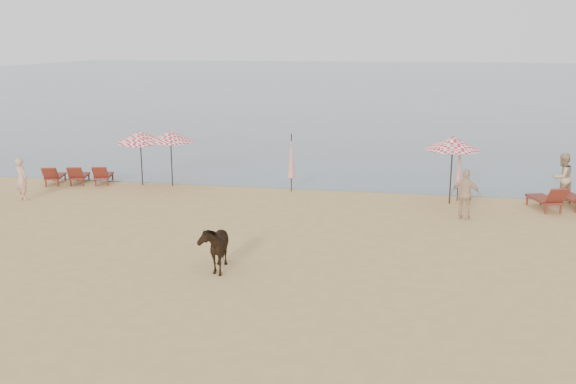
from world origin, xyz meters
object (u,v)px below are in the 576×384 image
(cow, at_px, (214,246))
(beachgoer_left, at_px, (22,179))
(umbrella_closed_left, at_px, (291,156))
(beachgoer_right_b, at_px, (466,195))
(umbrella_open_left_b, at_px, (140,136))
(lounger_cluster_left, at_px, (78,175))
(umbrella_open_left_a, at_px, (170,136))
(umbrella_open_right, at_px, (453,143))
(beachgoer_right_a, at_px, (562,177))
(umbrella_closed_right, at_px, (459,167))

(cow, relative_size, beachgoer_left, 0.95)
(umbrella_closed_left, height_order, beachgoer_right_b, umbrella_closed_left)
(umbrella_open_left_b, bearing_deg, beachgoer_left, -128.60)
(lounger_cluster_left, relative_size, beachgoer_left, 1.80)
(umbrella_open_left_b, relative_size, umbrella_closed_left, 1.02)
(umbrella_open_left_b, height_order, umbrella_closed_left, umbrella_open_left_b)
(umbrella_open_left_b, bearing_deg, umbrella_open_left_a, 11.75)
(umbrella_open_right, xyz_separation_m, beachgoer_left, (-14.84, -2.22, -1.36))
(lounger_cluster_left, bearing_deg, cow, -60.32)
(umbrella_open_right, bearing_deg, beachgoer_right_a, -7.93)
(umbrella_open_left_a, height_order, cow, umbrella_open_left_a)
(umbrella_open_left_a, height_order, beachgoer_right_b, umbrella_open_left_a)
(umbrella_open_right, xyz_separation_m, umbrella_closed_right, (0.30, 0.49, -0.89))
(umbrella_open_right, bearing_deg, umbrella_closed_left, 148.25)
(umbrella_open_left_b, relative_size, umbrella_open_right, 0.94)
(lounger_cluster_left, xyz_separation_m, umbrella_open_right, (14.14, -0.44, 1.75))
(umbrella_open_left_a, relative_size, beachgoer_left, 1.43)
(beachgoer_right_a, bearing_deg, lounger_cluster_left, -35.14)
(lounger_cluster_left, height_order, umbrella_closed_left, umbrella_closed_left)
(umbrella_open_left_b, distance_m, umbrella_closed_right, 11.95)
(beachgoer_left, bearing_deg, umbrella_open_left_b, -112.60)
(lounger_cluster_left, height_order, umbrella_open_right, umbrella_open_right)
(umbrella_open_left_a, height_order, umbrella_open_left_b, umbrella_open_left_b)
(umbrella_open_left_b, relative_size, umbrella_closed_right, 1.11)
(umbrella_open_left_a, bearing_deg, umbrella_closed_left, 10.10)
(umbrella_open_right, height_order, umbrella_closed_left, umbrella_open_right)
(beachgoer_right_a, xyz_separation_m, beachgoer_right_b, (-3.50, -3.00, -0.06))
(lounger_cluster_left, distance_m, umbrella_open_left_a, 4.05)
(umbrella_closed_left, xyz_separation_m, umbrella_closed_right, (6.01, -0.32, -0.11))
(umbrella_closed_left, bearing_deg, beachgoer_right_b, -24.12)
(beachgoer_right_b, bearing_deg, umbrella_closed_right, -75.13)
(umbrella_open_left_a, xyz_separation_m, beachgoer_left, (-4.41, -3.09, -1.18))
(cow, relative_size, beachgoer_right_b, 0.91)
(umbrella_open_right, distance_m, beachgoer_right_a, 4.20)
(umbrella_open_left_a, height_order, beachgoer_left, umbrella_open_left_a)
(umbrella_open_left_b, relative_size, beachgoer_left, 1.46)
(umbrella_closed_right, bearing_deg, beachgoer_right_b, -88.71)
(umbrella_open_right, height_order, cow, umbrella_open_right)
(umbrella_closed_right, height_order, beachgoer_left, umbrella_closed_right)
(umbrella_open_left_b, xyz_separation_m, umbrella_open_right, (11.63, -0.79, 0.20))
(umbrella_closed_right, xyz_separation_m, beachgoer_left, (-15.13, -2.71, -0.47))
(lounger_cluster_left, distance_m, beachgoer_right_a, 18.01)
(umbrella_open_right, height_order, umbrella_closed_right, umbrella_open_right)
(lounger_cluster_left, bearing_deg, umbrella_open_left_a, -8.20)
(umbrella_closed_right, relative_size, beachgoer_right_a, 1.17)
(umbrella_closed_left, height_order, beachgoer_right_a, umbrella_closed_left)
(umbrella_closed_left, height_order, cow, umbrella_closed_left)
(beachgoer_right_b, bearing_deg, umbrella_open_left_a, -0.88)
(lounger_cluster_left, relative_size, umbrella_open_left_a, 1.26)
(umbrella_closed_left, distance_m, beachgoer_left, 9.63)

